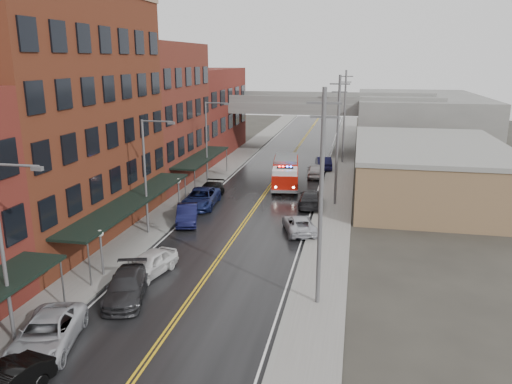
{
  "coord_description": "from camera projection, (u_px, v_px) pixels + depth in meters",
  "views": [
    {
      "loc": [
        8.89,
        -10.64,
        13.37
      ],
      "look_at": [
        1.19,
        27.28,
        3.0
      ],
      "focal_mm": 35.0,
      "sensor_mm": 36.0,
      "label": 1
    }
  ],
  "objects": [
    {
      "name": "utility_pole_2",
      "position": [
        344.0,
        115.0,
        64.29
      ],
      "size": [
        1.8,
        0.24,
        12.0
      ],
      "color": "#59595B",
      "rests_on": "ground"
    },
    {
      "name": "fire_truck",
      "position": [
        286.0,
        172.0,
        53.38
      ],
      "size": [
        4.11,
        8.57,
        3.03
      ],
      "rotation": [
        0.0,
        0.0,
        0.12
      ],
      "color": "#A51207",
      "rests_on": "ground"
    },
    {
      "name": "tan_building",
      "position": [
        428.0,
        172.0,
        49.39
      ],
      "size": [
        14.0,
        22.0,
        5.0
      ],
      "primitive_type": "cube",
      "color": "olive",
      "rests_on": "ground"
    },
    {
      "name": "sidewalk_right",
      "position": [
        333.0,
        221.0,
        42.22
      ],
      "size": [
        3.0,
        160.0,
        0.15
      ],
      "primitive_type": "cube",
      "color": "slate",
      "rests_on": "ground"
    },
    {
      "name": "utility_pole_1",
      "position": [
        338.0,
        139.0,
        45.36
      ],
      "size": [
        1.8,
        0.24,
        12.0
      ],
      "color": "#59595B",
      "rests_on": "ground"
    },
    {
      "name": "brick_building_far",
      "position": [
        199.0,
        112.0,
        71.15
      ],
      "size": [
        9.0,
        20.0,
        12.0
      ],
      "primitive_type": "cube",
      "color": "maroon",
      "rests_on": "ground"
    },
    {
      "name": "parked_car_left_7",
      "position": [
        210.0,
        192.0,
        48.95
      ],
      "size": [
        2.17,
        5.16,
        1.49
      ],
      "primitive_type": "imported",
      "rotation": [
        0.0,
        0.0,
        0.02
      ],
      "color": "black",
      "rests_on": "ground"
    },
    {
      "name": "sidewalk_left",
      "position": [
        170.0,
        211.0,
        45.02
      ],
      "size": [
        3.0,
        160.0,
        0.15
      ],
      "primitive_type": "cube",
      "color": "slate",
      "rests_on": "ground"
    },
    {
      "name": "parked_car_right_2",
      "position": [
        316.0,
        170.0,
        57.92
      ],
      "size": [
        2.33,
        4.89,
        1.61
      ],
      "primitive_type": "imported",
      "rotation": [
        0.0,
        0.0,
        3.23
      ],
      "color": "#B9B9B9",
      "rests_on": "ground"
    },
    {
      "name": "right_far_block",
      "position": [
        417.0,
        121.0,
        77.01
      ],
      "size": [
        18.0,
        30.0,
        8.0
      ],
      "primitive_type": "cube",
      "color": "slate",
      "rests_on": "ground"
    },
    {
      "name": "street_lamp_0",
      "position": [
        6.0,
        244.0,
        22.73
      ],
      "size": [
        2.64,
        0.22,
        9.0
      ],
      "color": "#59595B",
      "rests_on": "ground"
    },
    {
      "name": "road",
      "position": [
        249.0,
        216.0,
        43.64
      ],
      "size": [
        11.0,
        160.0,
        0.02
      ],
      "primitive_type": "cube",
      "color": "black",
      "rests_on": "ground"
    },
    {
      "name": "curb_right",
      "position": [
        314.0,
        220.0,
        42.54
      ],
      "size": [
        0.3,
        160.0,
        0.15
      ],
      "primitive_type": "cube",
      "color": "gray",
      "rests_on": "ground"
    },
    {
      "name": "brick_building_c",
      "position": [
        150.0,
        114.0,
        54.2
      ],
      "size": [
        9.0,
        15.0,
        15.0
      ],
      "primitive_type": "cube",
      "color": "maroon",
      "rests_on": "ground"
    },
    {
      "name": "parked_car_left_4",
      "position": [
        149.0,
        264.0,
        31.64
      ],
      "size": [
        2.8,
        4.84,
        1.55
      ],
      "primitive_type": "imported",
      "rotation": [
        0.0,
        0.0,
        -0.23
      ],
      "color": "silver",
      "rests_on": "ground"
    },
    {
      "name": "awning_1",
      "position": [
        132.0,
        201.0,
        37.68
      ],
      "size": [
        2.6,
        18.0,
        3.09
      ],
      "color": "black",
      "rests_on": "ground"
    },
    {
      "name": "parked_car_right_3",
      "position": [
        323.0,
        163.0,
        62.24
      ],
      "size": [
        2.5,
        5.12,
        1.62
      ],
      "primitive_type": "imported",
      "rotation": [
        0.0,
        0.0,
        3.31
      ],
      "color": "black",
      "rests_on": "ground"
    },
    {
      "name": "parked_car_left_2",
      "position": [
        46.0,
        334.0,
        23.53
      ],
      "size": [
        3.86,
        6.04,
        1.55
      ],
      "primitive_type": "imported",
      "rotation": [
        0.0,
        0.0,
        0.25
      ],
      "color": "#B0B3B9",
      "rests_on": "ground"
    },
    {
      "name": "utility_pole_0",
      "position": [
        321.0,
        196.0,
        26.43
      ],
      "size": [
        1.8,
        0.24,
        12.0
      ],
      "color": "#59595B",
      "rests_on": "ground"
    },
    {
      "name": "parked_car_left_5",
      "position": [
        187.0,
        214.0,
        41.69
      ],
      "size": [
        2.9,
        5.01,
        1.56
      ],
      "primitive_type": "imported",
      "rotation": [
        0.0,
        0.0,
        0.28
      ],
      "color": "#0E1033",
      "rests_on": "ground"
    },
    {
      "name": "parked_car_left_6",
      "position": [
        201.0,
        198.0,
        46.36
      ],
      "size": [
        3.16,
        6.16,
        1.66
      ],
      "primitive_type": "imported",
      "rotation": [
        0.0,
        0.0,
        0.07
      ],
      "color": "#141C4B",
      "rests_on": "ground"
    },
    {
      "name": "brick_building_b",
      "position": [
        55.0,
        119.0,
        37.24
      ],
      "size": [
        9.0,
        20.0,
        18.0
      ],
      "primitive_type": "cube",
      "color": "#572617",
      "rests_on": "ground"
    },
    {
      "name": "curb_left",
      "position": [
        187.0,
        212.0,
        44.71
      ],
      "size": [
        0.3,
        160.0,
        0.15
      ],
      "primitive_type": "cube",
      "color": "gray",
      "rests_on": "ground"
    },
    {
      "name": "parked_car_right_0",
      "position": [
        299.0,
        224.0,
        39.52
      ],
      "size": [
        3.52,
        5.26,
        1.34
      ],
      "primitive_type": "imported",
      "rotation": [
        0.0,
        0.0,
        3.44
      ],
      "color": "#B3B5BC",
      "rests_on": "ground"
    },
    {
      "name": "street_lamp_1",
      "position": [
        148.0,
        170.0,
        37.88
      ],
      "size": [
        2.64,
        0.22,
        9.0
      ],
      "color": "#59595B",
      "rests_on": "ground"
    },
    {
      "name": "overpass",
      "position": [
        296.0,
        111.0,
        72.38
      ],
      "size": [
        40.0,
        10.0,
        7.5
      ],
      "color": "slate",
      "rests_on": "ground"
    },
    {
      "name": "globe_lamp_2",
      "position": [
        178.0,
        187.0,
        44.27
      ],
      "size": [
        0.44,
        0.44,
        3.12
      ],
      "color": "#59595B",
      "rests_on": "ground"
    },
    {
      "name": "parked_car_right_1",
      "position": [
        311.0,
        198.0,
        46.46
      ],
      "size": [
        2.32,
        5.38,
        1.54
      ],
      "primitive_type": "imported",
      "rotation": [
        0.0,
        0.0,
        3.17
      ],
      "color": "#252527",
      "rests_on": "ground"
    },
    {
      "name": "awning_2",
      "position": [
        202.0,
        157.0,
        54.25
      ],
      "size": [
        2.6,
        13.0,
        3.09
      ],
      "color": "black",
      "rests_on": "ground"
    },
    {
      "name": "parked_car_left_3",
      "position": [
        126.0,
        287.0,
        28.49
      ],
      "size": [
        3.45,
        5.57,
        1.51
      ],
      "primitive_type": "imported",
      "rotation": [
        0.0,
        0.0,
        0.28
      ],
      "color": "#262628",
      "rests_on": "ground"
    },
    {
      "name": "street_lamp_2",
      "position": [
        209.0,
        138.0,
        53.02
      ],
      "size": [
        2.64,
        0.22,
        9.0
      ],
      "color": "#59595B",
      "rests_on": "ground"
    },
    {
      "name": "globe_lamp_1",
      "position": [
        101.0,
        242.0,
        31.02
      ],
      "size": [
        0.44,
        0.44,
        3.12
      ],
      "color": "#59595B",
      "rests_on": "ground"
    }
  ]
}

